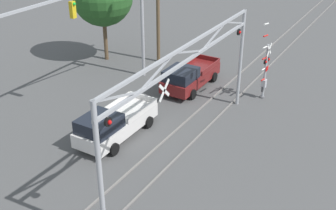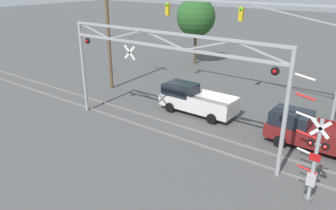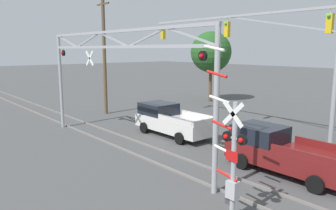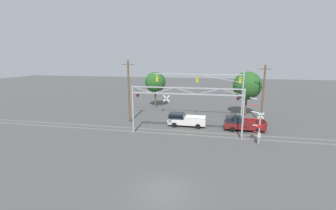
# 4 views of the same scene
# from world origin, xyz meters

# --- Properties ---
(ground_plane) EXTENTS (200.00, 200.00, 0.00)m
(ground_plane) POSITION_xyz_m (0.00, 0.00, 0.00)
(ground_plane) COLOR #4C4C4C
(rail_track_near) EXTENTS (80.00, 0.08, 0.10)m
(rail_track_near) POSITION_xyz_m (0.00, 12.81, 0.05)
(rail_track_near) COLOR gray
(rail_track_near) RESTS_ON ground_plane
(rail_track_far) EXTENTS (80.00, 0.08, 0.10)m
(rail_track_far) POSITION_xyz_m (0.00, 14.24, 0.05)
(rail_track_far) COLOR gray
(rail_track_far) RESTS_ON ground_plane
(crossing_gantry) EXTENTS (14.07, 0.26, 6.27)m
(crossing_gantry) POSITION_xyz_m (-0.02, 12.53, 4.61)
(crossing_gantry) COLOR #9EA0A5
(crossing_gantry) RESTS_ON ground_plane
(crossing_signal_mast) EXTENTS (1.73, 0.35, 5.46)m
(crossing_signal_mast) POSITION_xyz_m (8.57, 11.39, 1.94)
(crossing_signal_mast) COLOR #9EA0A5
(crossing_signal_mast) RESTS_ON ground_plane
(traffic_signal_span) EXTENTS (13.93, 0.39, 7.95)m
(traffic_signal_span) POSITION_xyz_m (4.09, 20.43, 5.62)
(traffic_signal_span) COLOR #9EA0A5
(traffic_signal_span) RESTS_ON ground_plane
(pickup_truck_lead) EXTENTS (5.44, 2.29, 1.88)m
(pickup_truck_lead) POSITION_xyz_m (-0.62, 16.88, 0.92)
(pickup_truck_lead) COLOR silver
(pickup_truck_lead) RESTS_ON ground_plane
(pickup_truck_following) EXTENTS (5.42, 2.29, 1.88)m
(pickup_truck_following) POSITION_xyz_m (7.41, 16.40, 0.92)
(pickup_truck_following) COLOR maroon
(pickup_truck_following) RESTS_ON ground_plane
(utility_pole_left) EXTENTS (1.80, 0.28, 9.48)m
(utility_pole_left) POSITION_xyz_m (-9.27, 17.27, 4.89)
(utility_pole_left) COLOR brown
(utility_pole_left) RESTS_ON ground_plane
(utility_pole_right) EXTENTS (1.80, 0.28, 8.82)m
(utility_pole_right) POSITION_xyz_m (10.77, 21.01, 4.55)
(utility_pole_right) COLOR brown
(utility_pole_right) RESTS_ON ground_plane
(background_tree_beyond_span) EXTENTS (4.76, 4.76, 7.62)m
(background_tree_beyond_span) POSITION_xyz_m (8.96, 24.95, 5.23)
(background_tree_beyond_span) COLOR brown
(background_tree_beyond_span) RESTS_ON ground_plane
(background_tree_far_left_verge) EXTENTS (4.14, 4.14, 7.12)m
(background_tree_far_left_verge) POSITION_xyz_m (-8.10, 28.84, 5.04)
(background_tree_far_left_verge) COLOR brown
(background_tree_far_left_verge) RESTS_ON ground_plane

